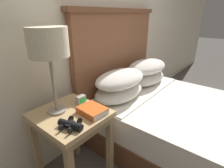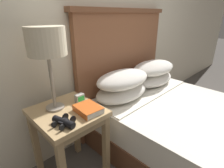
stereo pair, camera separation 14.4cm
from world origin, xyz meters
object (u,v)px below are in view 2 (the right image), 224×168
at_px(nightstand, 68,122).
at_px(book_on_nightstand, 88,109).
at_px(table_lamp, 46,43).
at_px(alarm_clock, 80,98).
at_px(bed, 183,123).
at_px(binoculars_pair, 64,122).

distance_m(nightstand, book_on_nightstand, 0.20).
xyz_separation_m(table_lamp, alarm_clock, (0.19, -0.04, -0.44)).
relative_size(nightstand, alarm_clock, 8.95).
distance_m(nightstand, alarm_clock, 0.20).
bearing_deg(bed, book_on_nightstand, 155.98).
bearing_deg(nightstand, book_on_nightstand, -53.29).
bearing_deg(book_on_nightstand, nightstand, 126.71).
relative_size(binoculars_pair, alarm_clock, 2.36).
relative_size(book_on_nightstand, binoculars_pair, 1.19).
bearing_deg(table_lamp, alarm_clock, -11.62).
height_order(table_lamp, book_on_nightstand, table_lamp).
relative_size(nightstand, bed, 0.34).
relative_size(bed, table_lamp, 3.23).
bearing_deg(nightstand, table_lamp, 115.64).
bearing_deg(table_lamp, bed, -31.22).
bearing_deg(alarm_clock, table_lamp, 168.38).
bearing_deg(alarm_clock, nightstand, -162.09).
height_order(bed, book_on_nightstand, bed).
bearing_deg(bed, nightstand, 151.69).
distance_m(nightstand, bed, 1.05).
bearing_deg(binoculars_pair, table_lamp, 74.39).
bearing_deg(nightstand, binoculars_pair, -126.21).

